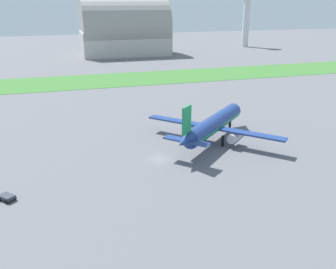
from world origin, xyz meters
TOP-DOWN VIEW (x-y plane):
  - ground_plane at (0.00, 0.00)m, footprint 600.00×600.00m
  - grass_taxiway_strip at (0.00, 80.17)m, footprint 360.00×28.00m
  - airplane_midfield_jet at (13.50, 5.45)m, footprint 25.68×25.05m
  - baggage_cart_near_gate at (-27.34, -8.55)m, footprint 2.89×2.94m
  - hangar_distant at (21.59, 151.93)m, footprint 49.16×31.41m
  - control_tower at (107.85, 167.98)m, footprint 8.00×8.00m

SIDE VIEW (x-z plane):
  - ground_plane at x=0.00m, z-range 0.00..0.00m
  - grass_taxiway_strip at x=0.00m, z-range 0.00..0.08m
  - baggage_cart_near_gate at x=-27.34m, z-range 0.12..1.02m
  - airplane_midfield_jet at x=13.50m, z-range -1.57..9.68m
  - hangar_distant at x=21.59m, z-range -2.44..29.48m
  - control_tower at x=107.85m, z-range 3.27..39.46m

